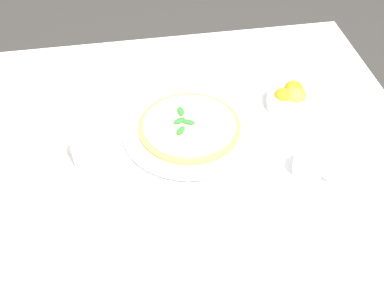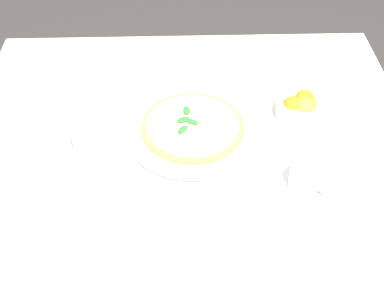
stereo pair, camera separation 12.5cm
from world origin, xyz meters
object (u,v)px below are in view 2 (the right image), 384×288
object	(u,v)px
water_glass_far_right	(87,138)
pizza_plate	(193,130)
pizza	(193,126)
coffee_cup_center_back	(305,179)
citrus_bowl	(303,108)

from	to	relation	value
water_glass_far_right	pizza_plate	bearing A→B (deg)	14.42
pizza_plate	pizza	xyz separation A→B (m)	(-0.00, 0.00, 0.01)
pizza_plate	coffee_cup_center_back	xyz separation A→B (m)	(0.26, -0.19, 0.02)
water_glass_far_right	citrus_bowl	distance (m)	0.58
citrus_bowl	water_glass_far_right	bearing A→B (deg)	-167.19
pizza	pizza_plate	bearing A→B (deg)	-35.51
coffee_cup_center_back	water_glass_far_right	distance (m)	0.54
citrus_bowl	coffee_cup_center_back	bearing A→B (deg)	-99.69
pizza	coffee_cup_center_back	world-z (taller)	coffee_cup_center_back
pizza_plate	water_glass_far_right	world-z (taller)	water_glass_far_right
pizza_plate	pizza	world-z (taller)	pizza
pizza_plate	water_glass_far_right	distance (m)	0.28
water_glass_far_right	coffee_cup_center_back	bearing A→B (deg)	-13.55
pizza	water_glass_far_right	xyz separation A→B (m)	(-0.26, -0.07, 0.03)
pizza_plate	coffee_cup_center_back	size ratio (longest dim) A/B	2.75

